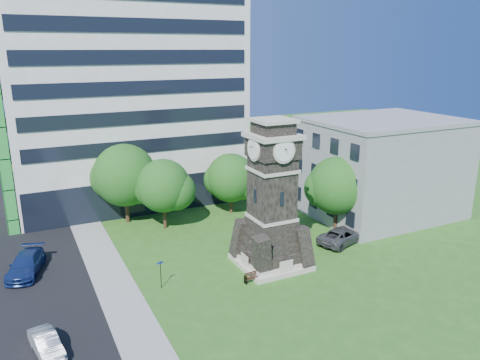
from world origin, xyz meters
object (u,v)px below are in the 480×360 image
car_street_mid (46,344)px  car_east_lot (342,236)px  clock_tower (272,204)px  car_street_north (26,264)px  park_bench (254,276)px  street_sign (161,271)px

car_street_mid → car_east_lot: car_east_lot is taller
clock_tower → car_street_north: bearing=158.6°
car_east_lot → park_bench: size_ratio=3.31×
car_street_north → park_bench: car_street_north is taller
park_bench → street_sign: (-6.73, 2.19, 0.94)m
street_sign → car_street_mid: bearing=-161.5°
park_bench → car_street_north: bearing=144.3°
car_street_mid → park_bench: bearing=-2.4°
clock_tower → park_bench: size_ratio=7.65×
car_street_north → car_street_mid: bearing=-70.4°
clock_tower → car_street_north: 20.28m
car_street_mid → park_bench: car_street_mid is taller
car_street_north → street_sign: street_sign is taller
car_street_north → park_bench: 18.26m
clock_tower → park_bench: (-2.68, -2.05, -4.84)m
car_street_mid → park_bench: (15.14, 2.38, -0.17)m
park_bench → car_street_mid: bearing=-176.3°
car_east_lot → street_sign: (-17.54, -0.80, 0.64)m
park_bench → car_east_lot: bearing=10.2°
clock_tower → car_east_lot: bearing=6.6°
car_east_lot → park_bench: bearing=87.0°
car_street_mid → street_sign: street_sign is taller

